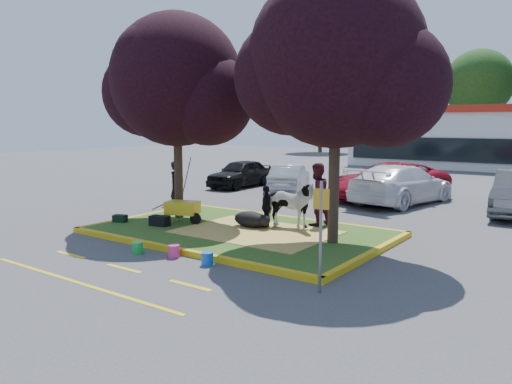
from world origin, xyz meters
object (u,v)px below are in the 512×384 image
Objects in this scene: bucket_pink at (174,251)px; car_silver at (290,178)px; car_black at (240,173)px; wheelbarrow at (183,208)px; cow at (288,205)px; calf at (251,219)px; bucket_blue at (207,259)px; bucket_green at (138,248)px; sign_post at (321,226)px; handler at (177,186)px.

bucket_pink is 0.08× the size of car_silver.
car_black reaches higher than bucket_pink.
wheelbarrow is 9.92m from car_black.
car_silver reaches higher than bucket_pink.
cow reaches higher than calf.
calf is 3.65× the size of bucket_pink.
cow is at bearing 3.06° from wheelbarrow.
car_black is at bearing 119.15° from calf.
bucket_pink is 1.09m from bucket_blue.
calf is 3.68m from bucket_green.
car_silver is at bearing 17.51° from cow.
bucket_green is at bearing -165.47° from bucket_pink.
bucket_pink is at bearing 153.70° from cow.
car_black is (-10.86, 11.67, -0.61)m from sign_post.
car_black is (-7.89, 11.51, 0.55)m from bucket_blue.
car_black is 2.97m from car_silver.
bucket_blue is 0.08× the size of car_silver.
car_black is at bearing 99.36° from wheelbarrow.
bucket_pink is at bearing -61.12° from car_black.
wheelbarrow reaches higher than bucket_pink.
calf is at bearing 129.25° from sign_post.
sign_post is (3.24, -4.03, 0.47)m from cow.
car_silver is at bearing 108.59° from bucket_pink.
cow is 5.53× the size of bucket_blue.
car_black is at bearing 124.43° from bucket_blue.
handler is 7.93m from car_black.
wheelbarrow is at bearing 96.72° from cow.
bucket_green is at bearing -113.39° from calf.
wheelbarrow is (-3.10, -1.18, -0.23)m from cow.
sign_post is at bearing -48.80° from car_black.
cow is at bearing 66.02° from bucket_green.
handler is 0.99× the size of wheelbarrow.
car_black is (-7.63, 7.64, -0.14)m from cow.
cow is 4.55m from bucket_green.
car_silver is (0.10, 7.30, -0.38)m from handler.
car_silver is (-4.66, 7.56, -0.20)m from cow.
bucket_green is (2.94, -4.36, -0.88)m from handler.
calf is at bearing 110.32° from bucket_blue.
bucket_blue is at bearing -1.16° from bucket_pink.
bucket_blue is at bearing -57.33° from car_black.
car_silver is (-3.83, 11.40, 0.49)m from bucket_pink.
handler is 7.31m from car_silver.
calf is 3.92m from handler.
bucket_pink is 1.03× the size of bucket_blue.
handler is 0.43× the size of car_black.
wheelbarrow is 0.82× the size of sign_post.
bucket_green is 0.97× the size of bucket_blue.
wheelbarrow is at bearing 113.49° from bucket_green.
bucket_green is 0.94× the size of bucket_pink.
car_black is (-2.86, 7.38, -0.33)m from handler.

